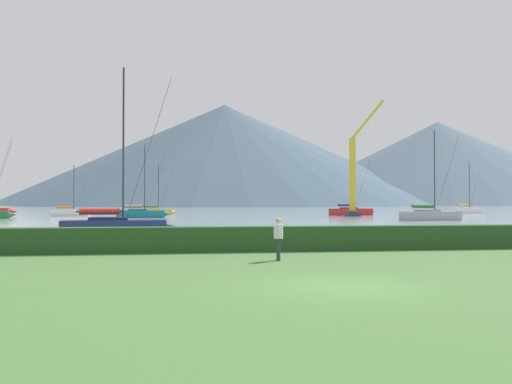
{
  "coord_description": "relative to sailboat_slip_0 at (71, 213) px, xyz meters",
  "views": [
    {
      "loc": [
        -4.49,
        -14.35,
        2.28
      ],
      "look_at": [
        5.68,
        56.61,
        3.52
      ],
      "focal_mm": 38.9,
      "sensor_mm": 36.0,
      "label": 1
    }
  ],
  "objects": [
    {
      "name": "hedge_line",
      "position": [
        20.8,
        -64.23,
        0.02
      ],
      "size": [
        80.0,
        1.2,
        1.13
      ],
      "primitive_type": "cube",
      "color": "#284C23",
      "rests_on": "ground_plane"
    },
    {
      "name": "dock_crane",
      "position": [
        43.53,
        -6.75,
        4.99
      ],
      "size": [
        6.21,
        2.0,
        18.31
      ],
      "color": "#333338",
      "rests_on": "ground_plane"
    },
    {
      "name": "sailboat_slip_5",
      "position": [
        12.67,
        10.89,
        0.01
      ],
      "size": [
        6.69,
        2.5,
        9.0
      ],
      "rotation": [
        0.0,
        0.0,
        0.1
      ],
      "color": "gold",
      "rests_on": "harbor_water"
    },
    {
      "name": "distant_hill_central_peak",
      "position": [
        209.38,
        300.08,
        30.35
      ],
      "size": [
        252.53,
        252.53,
        61.8
      ],
      "primitive_type": "cone",
      "color": "#4C6070",
      "rests_on": "ground_plane"
    },
    {
      "name": "sailboat_slip_11",
      "position": [
        46.81,
        -26.23,
        0.14
      ],
      "size": [
        8.31,
        3.05,
        10.89
      ],
      "rotation": [
        0.0,
        0.0,
        0.09
      ],
      "color": "#9E9EA3",
      "rests_on": "harbor_water"
    },
    {
      "name": "sailboat_slip_0",
      "position": [
        0.0,
        0.0,
        0.0
      ],
      "size": [
        6.65,
        2.23,
        8.0
      ],
      "rotation": [
        0.0,
        0.0,
        0.05
      ],
      "color": "white",
      "rests_on": "harbor_water"
    },
    {
      "name": "sailboat_slip_8",
      "position": [
        72.3,
        11.11,
        0.08
      ],
      "size": [
        7.64,
        3.6,
        10.09
      ],
      "rotation": [
        0.0,
        0.0,
        0.22
      ],
      "color": "white",
      "rests_on": "harbor_water"
    },
    {
      "name": "sailboat_slip_2",
      "position": [
        11.34,
        -9.65,
        0.1
      ],
      "size": [
        7.8,
        2.86,
        10.37
      ],
      "rotation": [
        0.0,
        0.0,
        0.09
      ],
      "color": "#19707A",
      "rests_on": "harbor_water"
    },
    {
      "name": "sailboat_slip_9",
      "position": [
        45.31,
        -0.02,
        0.14
      ],
      "size": [
        8.37,
        3.92,
        10.44
      ],
      "rotation": [
        0.0,
        0.0,
        0.22
      ],
      "color": "red",
      "rests_on": "harbor_water"
    },
    {
      "name": "distant_hill_west_ridge",
      "position": [
        73.33,
        315.26,
        26.34
      ],
      "size": [
        192.39,
        192.39,
        53.77
      ],
      "primitive_type": "cone",
      "color": "slate",
      "rests_on": "ground_plane"
    },
    {
      "name": "distant_hill_far_shoulder",
      "position": [
        45.65,
        249.39,
        30.36
      ],
      "size": [
        244.29,
        244.29,
        61.82
      ],
      "primitive_type": "cone",
      "color": "#425666",
      "rests_on": "ground_plane"
    },
    {
      "name": "harbor_water",
      "position": [
        20.8,
        61.77,
        -0.55
      ],
      "size": [
        320.0,
        246.0,
        0.0
      ],
      "primitive_type": "cube",
      "color": "#8C9EA3",
      "rests_on": "ground_plane"
    },
    {
      "name": "ground_plane",
      "position": [
        20.8,
        -75.23,
        -0.55
      ],
      "size": [
        1000.0,
        1000.0,
        0.0
      ],
      "primitive_type": "plane",
      "color": "#477038"
    },
    {
      "name": "person_standing_walker",
      "position": [
        20.21,
        -68.51,
        0.43
      ],
      "size": [
        0.36,
        0.57,
        1.65
      ],
      "rotation": [
        0.0,
        0.0,
        -0.11
      ],
      "color": "#2D3347",
      "rests_on": "ground_plane"
    },
    {
      "name": "sailboat_slip_4",
      "position": [
        12.32,
        -51.94,
        0.11
      ],
      "size": [
        7.88,
        2.92,
        11.23
      ],
      "rotation": [
        0.0,
        0.0,
        0.09
      ],
      "color": "navy",
      "rests_on": "harbor_water"
    },
    {
      "name": "distant_hill_east_ridge",
      "position": [
        51.92,
        327.72,
        37.19
      ],
      "size": [
        323.87,
        323.87,
        75.49
      ],
      "primitive_type": "cone",
      "color": "#425666",
      "rests_on": "ground_plane"
    }
  ]
}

